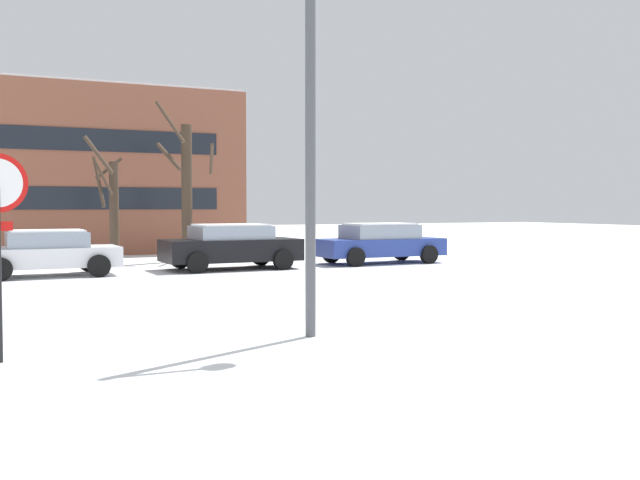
# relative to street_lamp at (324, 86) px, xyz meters

# --- Properties ---
(ground_plane) EXTENTS (120.00, 120.00, 0.00)m
(ground_plane) POSITION_rel_street_lamp_xyz_m (-2.08, 2.42, -3.85)
(ground_plane) COLOR white
(road_surface) EXTENTS (80.00, 9.47, 0.00)m
(road_surface) POSITION_rel_street_lamp_xyz_m (-2.08, 6.16, -3.85)
(road_surface) COLOR silver
(road_surface) RESTS_ON ground
(street_lamp) EXTENTS (1.51, 0.36, 6.44)m
(street_lamp) POSITION_rel_street_lamp_xyz_m (0.00, 0.00, 0.00)
(street_lamp) COLOR #4C4F54
(street_lamp) RESTS_ON ground
(parked_car_white) EXTENTS (3.98, 2.17, 1.33)m
(parked_car_white) POSITION_rel_street_lamp_xyz_m (-3.13, 11.98, -3.16)
(parked_car_white) COLOR white
(parked_car_white) RESTS_ON ground
(parked_car_black) EXTENTS (4.31, 2.22, 1.44)m
(parked_car_black) POSITION_rel_street_lamp_xyz_m (2.38, 11.97, -3.11)
(parked_car_black) COLOR black
(parked_car_black) RESTS_ON ground
(parked_car_blue) EXTENTS (4.54, 2.07, 1.41)m
(parked_car_blue) POSITION_rel_street_lamp_xyz_m (7.88, 12.06, -3.13)
(parked_car_blue) COLOR #283D93
(parked_car_blue) RESTS_ON ground
(tree_far_left) EXTENTS (1.43, 1.63, 4.48)m
(tree_far_left) POSITION_rel_street_lamp_xyz_m (-0.65, 16.20, -1.75)
(tree_far_left) COLOR #423326
(tree_far_left) RESTS_ON ground
(tree_far_mid) EXTENTS (2.23, 1.83, 5.82)m
(tree_far_mid) POSITION_rel_street_lamp_xyz_m (1.96, 15.92, -1.17)
(tree_far_mid) COLOR #423326
(tree_far_mid) RESTS_ON ground
(building_far_left) EXTENTS (13.65, 9.71, 7.08)m
(building_far_left) POSITION_rel_street_lamp_xyz_m (-1.10, 24.90, -0.31)
(building_far_left) COLOR brown
(building_far_left) RESTS_ON ground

